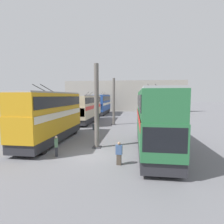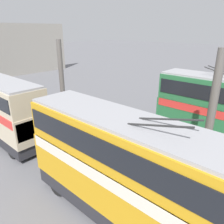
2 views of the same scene
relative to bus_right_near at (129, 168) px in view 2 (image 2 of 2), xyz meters
The scene contains 4 objects.
support_column_near 5.11m from the bus_right_near, 105.69° to the right, with size 0.73×0.73×7.34m.
support_column_far 12.21m from the bus_right_near, 23.56° to the right, with size 0.73×0.73×7.34m.
bus_right_near is the anchor object (origin of this frame).
oil_drum 7.55m from the bus_right_near, 23.32° to the right, with size 0.61×0.61×0.84m.
Camera 2 is at (-1.06, 10.86, 8.12)m, focal length 35.00 mm.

